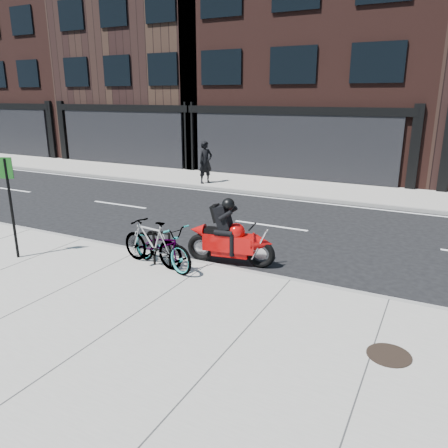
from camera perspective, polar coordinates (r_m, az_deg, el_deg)
The scene contains 13 objects.
ground at distance 11.93m, azimuth 2.59°, elevation -2.69°, with size 120.00×120.00×0.00m, color black.
sidewalk_near at distance 8.01m, azimuth -12.88°, elevation -12.66°, with size 60.00×6.00×0.13m, color gray.
sidewalk_far at distance 19.00m, azimuth 12.41°, elevation 4.38°, with size 60.00×3.50×0.13m, color gray.
building_west at distance 36.50m, azimuth -21.23°, elevation 19.86°, with size 10.00×10.00×13.50m, color black.
building_midwest at distance 29.92m, azimuth -7.23°, elevation 20.32°, with size 10.00×10.00×12.00m, color black.
building_center at distance 25.86m, azimuth 13.08°, elevation 23.47°, with size 12.00×10.00×14.50m, color black.
bike_rack at distance 10.00m, azimuth -8.16°, elevation -2.84°, with size 0.51×0.09×0.86m.
bicycle_front at distance 9.98m, azimuth -8.11°, elevation -2.73°, with size 0.70×1.99×1.05m, color gray.
bicycle_rear at distance 10.13m, azimuth -9.38°, elevation -2.42°, with size 0.51×1.79×1.07m, color gray.
motorcycle at distance 10.34m, azimuth 1.32°, elevation -1.85°, with size 2.18×0.69×1.63m.
pedestrian at distance 19.54m, azimuth -2.43°, elevation 8.07°, with size 0.68×0.45×1.88m, color black.
manhole_cover at distance 7.32m, azimuth 20.75°, elevation -15.72°, with size 0.66×0.66×0.01m, color black.
sign_post at distance 11.37m, azimuth -26.15°, elevation 2.94°, with size 0.31×0.13×2.43m.
Camera 1 is at (4.65, -10.27, 3.90)m, focal length 35.00 mm.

